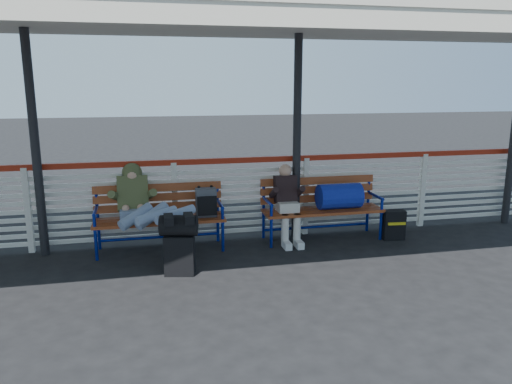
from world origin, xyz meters
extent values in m
plane|color=black|center=(0.00, 0.00, 0.00)|extent=(60.00, 60.00, 0.00)
cube|color=silver|center=(0.00, 1.90, 0.60)|extent=(12.00, 0.04, 1.04)
cube|color=maroon|center=(0.00, 1.90, 1.20)|extent=(12.00, 0.06, 0.08)
cube|color=silver|center=(0.00, 0.90, 3.08)|extent=(12.60, 3.60, 0.16)
cube|color=silver|center=(0.00, -0.85, 2.95)|extent=(12.60, 0.06, 0.30)
cylinder|color=black|center=(-1.80, 1.75, 1.50)|extent=(0.12, 0.12, 3.00)
cylinder|color=black|center=(1.80, 1.75, 1.50)|extent=(0.12, 0.12, 3.00)
cube|color=black|center=(-0.03, 0.62, 0.25)|extent=(0.40, 0.29, 0.50)
cylinder|color=black|center=(-0.03, 0.62, 0.63)|extent=(0.50, 0.35, 0.25)
cube|color=brown|center=(-0.23, 1.55, 0.45)|extent=(1.80, 0.50, 0.04)
cube|color=brown|center=(-0.23, 1.81, 0.72)|extent=(1.80, 0.10, 0.40)
cylinder|color=navy|center=(-1.08, 1.35, 0.23)|extent=(0.04, 0.04, 0.45)
cylinder|color=navy|center=(0.62, 1.35, 0.23)|extent=(0.04, 0.04, 0.45)
cylinder|color=navy|center=(-1.08, 1.82, 0.45)|extent=(0.04, 0.04, 0.90)
cylinder|color=navy|center=(0.62, 1.82, 0.45)|extent=(0.04, 0.04, 0.90)
cube|color=#505258|center=(0.42, 1.55, 0.67)|extent=(0.29, 0.18, 0.40)
cube|color=brown|center=(2.17, 1.55, 0.45)|extent=(1.80, 0.50, 0.04)
cube|color=brown|center=(2.17, 1.81, 0.72)|extent=(1.80, 0.10, 0.40)
cylinder|color=navy|center=(1.32, 1.35, 0.23)|extent=(0.04, 0.04, 0.45)
cylinder|color=navy|center=(3.02, 1.35, 0.23)|extent=(0.04, 0.04, 0.45)
cylinder|color=navy|center=(1.32, 1.82, 0.45)|extent=(0.04, 0.04, 0.90)
cylinder|color=navy|center=(3.02, 1.82, 0.45)|extent=(0.04, 0.04, 0.90)
cylinder|color=#100E84|center=(2.42, 1.55, 0.66)|extent=(0.65, 0.38, 0.38)
cube|color=#8290AF|center=(-0.58, 1.55, 0.54)|extent=(0.36, 0.26, 0.18)
cube|color=#4D562D|center=(-0.58, 1.75, 0.80)|extent=(0.42, 0.38, 0.53)
sphere|color=#4D562D|center=(-0.58, 1.85, 1.08)|extent=(0.28, 0.28, 0.28)
sphere|color=tan|center=(-0.58, 1.81, 1.07)|extent=(0.21, 0.21, 0.21)
cube|color=black|center=(-0.15, 0.56, 0.72)|extent=(0.11, 0.27, 0.10)
cube|color=black|center=(0.09, 0.56, 0.72)|extent=(0.11, 0.27, 0.10)
cube|color=beige|center=(1.62, 1.55, 0.53)|extent=(0.30, 0.24, 0.16)
cube|color=black|center=(1.62, 1.69, 0.78)|extent=(0.32, 0.23, 0.42)
sphere|color=tan|center=(1.62, 1.71, 1.05)|extent=(0.19, 0.19, 0.19)
cylinder|color=beige|center=(1.53, 1.37, 0.24)|extent=(0.11, 0.11, 0.46)
cylinder|color=beige|center=(1.71, 1.37, 0.24)|extent=(0.11, 0.11, 0.46)
cube|color=silver|center=(1.53, 1.27, 0.05)|extent=(0.10, 0.24, 0.10)
cube|color=silver|center=(1.71, 1.27, 0.05)|extent=(0.10, 0.24, 0.10)
cube|color=black|center=(3.22, 1.33, 0.22)|extent=(0.34, 0.21, 0.45)
cube|color=gold|center=(3.22, 1.23, 0.27)|extent=(0.27, 0.05, 0.04)
camera|label=1|loc=(-0.39, -5.27, 2.33)|focal=35.00mm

